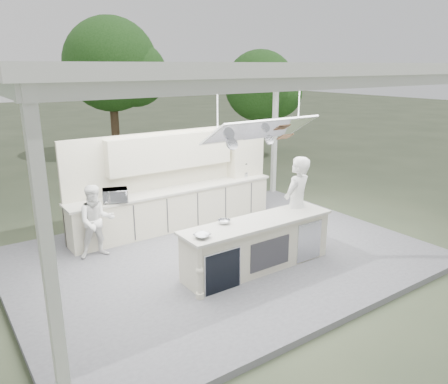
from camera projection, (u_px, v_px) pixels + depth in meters
ground at (222, 259)px, 8.95m from camera, size 90.00×90.00×0.00m
stage_deck at (222, 256)px, 8.94m from camera, size 8.00×6.00×0.12m
tent at (222, 72)px, 7.90m from camera, size 8.20×6.20×3.86m
demo_island at (257, 245)px, 8.17m from camera, size 3.10×0.79×0.95m
back_counter at (176, 208)px, 10.28m from camera, size 5.08×0.72×0.95m
back_wall_unit at (187, 163)px, 10.42m from camera, size 5.05×0.48×2.25m
tree_cluster at (63, 81)px, 15.64m from camera, size 19.55×9.40×5.85m
head_chef at (296, 205)px, 8.83m from camera, size 0.83×0.66×1.98m
sous_chef at (96, 221)px, 8.62m from camera, size 0.80×0.67×1.48m
toaster_oven at (115, 195)px, 9.11m from camera, size 0.60×0.50×0.28m
bowl_large at (202, 236)px, 7.24m from camera, size 0.33×0.33×0.07m
bowl_small at (224, 222)px, 7.89m from camera, size 0.27×0.27×0.07m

